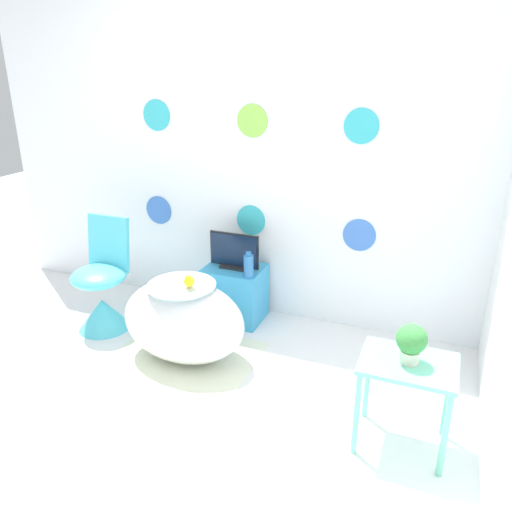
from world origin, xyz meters
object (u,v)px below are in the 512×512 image
Objects in this scene: vase at (249,266)px; potted_plant_left at (411,342)px; tv at (234,253)px; chair at (102,294)px; bathtub at (184,321)px.

vase is 0.95× the size of potted_plant_left.
potted_plant_left is at bearing -34.73° from tv.
chair is at bearing 168.57° from potted_plant_left.
chair reaches higher than tv.
vase is 1.46m from potted_plant_left.
chair reaches higher than vase.
potted_plant_left is (2.22, -0.45, 0.34)m from chair.
potted_plant_left is (1.45, -0.30, 0.33)m from bathtub.
chair is (-0.77, 0.15, -0.01)m from bathtub.
chair is 4.33× the size of vase.
potted_plant_left reaches higher than bathtub.
tv is (0.08, 0.65, 0.27)m from bathtub.
vase is at bearing 19.99° from chair.
tv is at bearing 143.20° from vase.
chair is at bearing 169.35° from bathtub.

